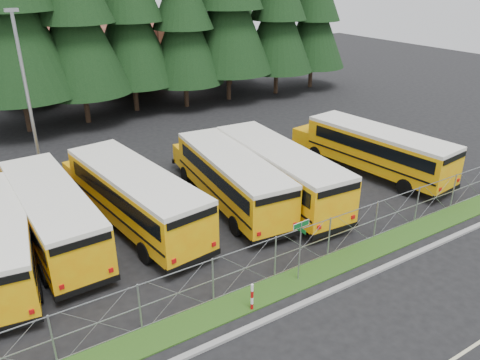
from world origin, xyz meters
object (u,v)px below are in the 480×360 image
at_px(bus_6, 274,172).
at_px(striped_bollard, 252,297).
at_px(light_standard, 27,94).
at_px(bus_1, 1,239).
at_px(bus_5, 229,179).
at_px(bus_2, 51,215).
at_px(street_sign, 300,238).
at_px(bus_east, 373,151).
at_px(bus_3, 132,198).

relative_size(bus_6, striped_bollard, 9.95).
bearing_deg(light_standard, bus_6, -40.98).
height_order(bus_1, bus_6, bus_6).
distance_m(bus_5, light_standard, 12.60).
height_order(bus_2, striped_bollard, bus_2).
xyz_separation_m(bus_1, bus_6, (14.05, -0.69, 0.14)).
bearing_deg(street_sign, bus_6, 61.50).
xyz_separation_m(bus_east, light_standard, (-18.20, 9.83, 4.01)).
relative_size(bus_5, light_standard, 1.12).
relative_size(bus_3, bus_5, 1.04).
xyz_separation_m(bus_east, street_sign, (-11.16, -6.50, 0.55)).
height_order(bus_6, striped_bollard, bus_6).
bearing_deg(bus_6, bus_5, 167.11).
bearing_deg(bus_1, bus_5, 8.11).
bearing_deg(light_standard, street_sign, -66.68).
height_order(bus_2, bus_6, bus_6).
bearing_deg(light_standard, bus_5, -46.27).
relative_size(bus_5, street_sign, 4.05).
bearing_deg(light_standard, bus_2, -97.29).
bearing_deg(striped_bollard, bus_1, 132.66).
distance_m(bus_east, light_standard, 21.07).
relative_size(bus_3, light_standard, 1.17).
distance_m(bus_2, bus_3, 3.89).
relative_size(bus_5, bus_6, 0.95).
height_order(bus_5, street_sign, bus_5).
distance_m(bus_east, street_sign, 12.93).
distance_m(bus_5, striped_bollard, 9.21).
bearing_deg(bus_3, bus_5, -12.08).
height_order(bus_3, bus_6, bus_6).
bearing_deg(bus_2, bus_east, -8.36).
xyz_separation_m(bus_3, light_standard, (-2.87, 8.17, 3.94)).
bearing_deg(bus_5, bus_1, -174.02).
height_order(bus_3, street_sign, bus_3).
bearing_deg(bus_east, street_sign, -156.61).
bearing_deg(bus_3, bus_1, 177.87).
bearing_deg(bus_east, bus_3, 166.97).
distance_m(bus_2, street_sign, 11.79).
height_order(striped_bollard, light_standard, light_standard).
bearing_deg(bus_1, bus_6, 4.95).
height_order(bus_1, striped_bollard, bus_1).
bearing_deg(bus_5, bus_6, -10.95).
bearing_deg(street_sign, light_standard, 113.32).
distance_m(bus_3, striped_bollard, 8.91).
xyz_separation_m(bus_5, street_sign, (-1.21, -7.70, 0.54)).
height_order(bus_east, street_sign, bus_east).
relative_size(bus_1, bus_3, 0.91).
xyz_separation_m(bus_5, bus_6, (2.55, -0.76, 0.07)).
xyz_separation_m(bus_1, bus_3, (6.12, 0.54, 0.13)).
xyz_separation_m(striped_bollard, light_standard, (-4.31, 16.90, 4.90)).
xyz_separation_m(bus_1, street_sign, (10.28, -7.63, 0.61)).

